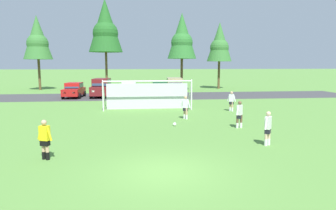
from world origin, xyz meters
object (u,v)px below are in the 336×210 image
object	(u,v)px
player_midfield_center	(186,107)
player_winger_left	(239,115)
soccer_goal	(148,94)
parked_car_slot_far_left	(74,90)
player_defender_far	(268,128)
parked_car_slot_left	(102,87)
parked_car_slot_center	(160,89)
soccer_ball	(175,124)
player_striker_near	(231,101)
referee	(45,140)
parked_car_slot_center_left	(129,89)
parked_car_slot_center_right	(175,86)

from	to	relation	value
player_midfield_center	player_winger_left	bearing A→B (deg)	-50.59
soccer_goal	parked_car_slot_far_left	world-z (taller)	soccer_goal
player_defender_far	parked_car_slot_left	world-z (taller)	parked_car_slot_left
parked_car_slot_center	player_midfield_center	bearing A→B (deg)	-88.22
soccer_ball	soccer_goal	xyz separation A→B (m)	(-1.34, 7.26, 1.18)
soccer_goal	player_striker_near	world-z (taller)	soccer_goal
player_defender_far	referee	bearing A→B (deg)	-174.10
soccer_ball	parked_car_slot_left	size ratio (longest dim) A/B	0.05
soccer_ball	player_winger_left	xyz separation A→B (m)	(3.81, -1.01, 0.71)
player_striker_near	parked_car_slot_far_left	distance (m)	18.94
soccer_ball	player_striker_near	size ratio (longest dim) A/B	0.13
soccer_goal	parked_car_slot_center	bearing A→B (deg)	79.41
player_defender_far	parked_car_slot_center	world-z (taller)	parked_car_slot_center
player_striker_near	player_defender_far	world-z (taller)	same
soccer_ball	parked_car_slot_center_left	bearing A→B (deg)	99.57
parked_car_slot_center	parked_car_slot_center_right	bearing A→B (deg)	14.25
parked_car_slot_left	parked_car_slot_center	distance (m)	6.85
referee	player_midfield_center	bearing A→B (deg)	49.10
player_winger_left	parked_car_slot_far_left	distance (m)	22.47
referee	player_winger_left	world-z (taller)	same
parked_car_slot_center_left	parked_car_slot_center_right	distance (m)	5.61
player_midfield_center	parked_car_slot_far_left	size ratio (longest dim) A/B	0.38
player_striker_near	soccer_goal	bearing A→B (deg)	164.11
player_winger_left	parked_car_slot_center_right	size ratio (longest dim) A/B	0.35
parked_car_slot_far_left	referee	bearing A→B (deg)	-82.08
parked_car_slot_center	player_striker_near	bearing A→B (deg)	-68.76
soccer_ball	player_midfield_center	bearing A→B (deg)	64.70
soccer_ball	parked_car_slot_center_left	size ratio (longest dim) A/B	0.05
player_midfield_center	parked_car_slot_center	distance (m)	15.41
player_winger_left	parked_car_slot_center_right	bearing A→B (deg)	93.97
player_striker_near	player_midfield_center	distance (m)	5.28
referee	parked_car_slot_center_right	world-z (taller)	parked_car_slot_center_right
referee	player_defender_far	size ratio (longest dim) A/B	1.00
player_winger_left	parked_car_slot_left	world-z (taller)	parked_car_slot_left
soccer_goal	parked_car_slot_left	bearing A→B (deg)	115.52
player_midfield_center	soccer_goal	bearing A→B (deg)	116.15
referee	player_defender_far	world-z (taller)	same
player_defender_far	player_striker_near	bearing A→B (deg)	80.94
parked_car_slot_left	player_midfield_center	bearing A→B (deg)	-64.28
player_midfield_center	parked_car_slot_far_left	world-z (taller)	parked_car_slot_far_left
soccer_goal	parked_car_slot_center_left	distance (m)	11.36
parked_car_slot_far_left	parked_car_slot_left	world-z (taller)	parked_car_slot_left
parked_car_slot_center_right	soccer_goal	bearing A→B (deg)	-109.29
player_defender_far	parked_car_slot_center_right	world-z (taller)	parked_car_slot_center_right
player_striker_near	soccer_ball	bearing A→B (deg)	-135.47
referee	player_defender_far	bearing A→B (deg)	5.90
player_striker_near	player_midfield_center	bearing A→B (deg)	-145.04
player_striker_near	player_winger_left	size ratio (longest dim) A/B	1.00
parked_car_slot_far_left	soccer_goal	bearing A→B (deg)	-51.22
player_striker_near	parked_car_slot_left	distance (m)	16.86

